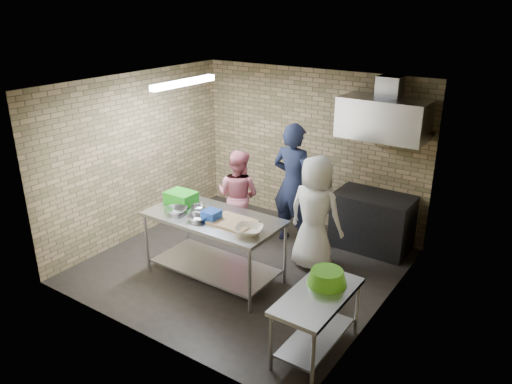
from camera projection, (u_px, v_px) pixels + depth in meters
floor at (243, 266)px, 7.45m from camera, size 4.20×4.20×0.00m
ceiling at (241, 85)px, 6.46m from camera, size 4.20×4.20×0.00m
back_wall at (310, 148)px, 8.49m from camera, size 4.20×0.06×2.70m
front_wall at (136, 234)px, 5.42m from camera, size 4.20×0.06×2.70m
left_wall at (138, 157)px, 8.05m from camera, size 0.06×4.00×2.70m
right_wall at (386, 216)px, 5.86m from camera, size 0.06×4.00×2.70m
prep_table at (214, 247)px, 6.98m from camera, size 1.91×0.95×0.95m
side_counter at (316, 323)px, 5.52m from camera, size 0.60×1.20×0.75m
stove at (372, 222)px, 7.85m from camera, size 1.20×0.70×0.90m
range_hood at (383, 119)px, 7.28m from camera, size 1.30×0.60×0.60m
hood_duct at (390, 87)px, 7.23m from camera, size 0.35×0.30×0.30m
wall_shelf at (406, 131)px, 7.34m from camera, size 0.80×0.20×0.04m
fluorescent_fixture at (184, 83)px, 7.01m from camera, size 0.10×1.25×0.08m
green_crate at (181, 197)px, 7.23m from camera, size 0.42×0.32×0.17m
blue_tub at (211, 215)px, 6.68m from camera, size 0.21×0.21×0.14m
cutting_board at (233, 222)px, 6.60m from camera, size 0.58×0.45×0.03m
mixing_bowl_a at (176, 211)px, 6.90m from camera, size 0.38×0.38×0.07m
mixing_bowl_b at (199, 208)px, 6.99m from camera, size 0.29×0.29×0.07m
mixing_bowl_c at (197, 218)px, 6.67m from camera, size 0.35×0.35×0.07m
ceramic_bowl at (249, 230)px, 6.31m from camera, size 0.47×0.47×0.09m
green_basin at (327, 277)px, 5.56m from camera, size 0.46×0.46×0.17m
bottle_red at (391, 121)px, 7.43m from camera, size 0.07×0.07×0.18m
bottle_green at (417, 126)px, 7.22m from camera, size 0.06×0.06×0.15m
man_navy at (293, 184)px, 7.87m from camera, size 0.74×0.49×1.99m
woman_pink at (238, 196)px, 8.03m from camera, size 0.80×0.65×1.53m
woman_white at (315, 213)px, 7.13m from camera, size 0.86×0.58×1.72m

